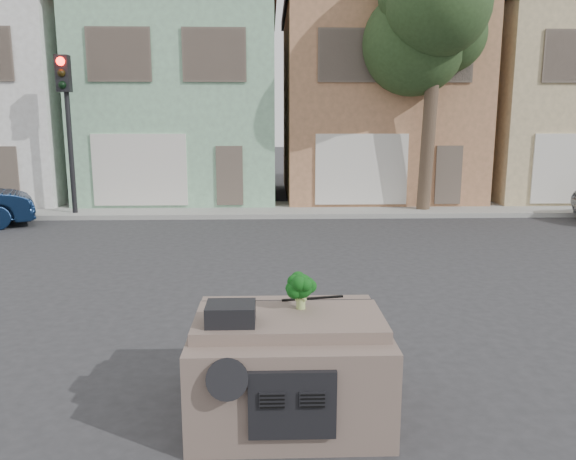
{
  "coord_description": "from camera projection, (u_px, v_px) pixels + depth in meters",
  "views": [
    {
      "loc": [
        -0.19,
        -8.59,
        3.07
      ],
      "look_at": [
        0.11,
        0.5,
        1.3
      ],
      "focal_mm": 35.0,
      "sensor_mm": 36.0,
      "label": 1
    }
  ],
  "objects": [
    {
      "name": "ground_plane",
      "position": [
        282.0,
        315.0,
        9.02
      ],
      "size": [
        120.0,
        120.0,
        0.0
      ],
      "primitive_type": "plane",
      "color": "#303033",
      "rests_on": "ground"
    },
    {
      "name": "tree_near",
      "position": [
        431.0,
        84.0,
        17.98
      ],
      "size": [
        4.4,
        4.0,
        8.5
      ],
      "primitive_type": "cube",
      "color": "#283F1F",
      "rests_on": "ground"
    },
    {
      "name": "instrument_hump",
      "position": [
        231.0,
        314.0,
        5.48
      ],
      "size": [
        0.48,
        0.38,
        0.2
      ],
      "primitive_type": "cube",
      "color": "black",
      "rests_on": "car_dashboard"
    },
    {
      "name": "sidewalk",
      "position": [
        275.0,
        210.0,
        19.3
      ],
      "size": [
        40.0,
        3.0,
        0.15
      ],
      "primitive_type": "cube",
      "color": "gray",
      "rests_on": "ground"
    },
    {
      "name": "townhouse_tan",
      "position": [
        373.0,
        103.0,
        22.65
      ],
      "size": [
        7.2,
        8.2,
        7.55
      ],
      "primitive_type": "cube",
      "color": "#A97451",
      "rests_on": "ground"
    },
    {
      "name": "townhouse_beige",
      "position": [
        555.0,
        103.0,
        22.9
      ],
      "size": [
        7.2,
        8.2,
        7.55
      ],
      "primitive_type": "cube",
      "color": "tan",
      "rests_on": "ground"
    },
    {
      "name": "traffic_signal",
      "position": [
        69.0,
        138.0,
        17.64
      ],
      "size": [
        0.4,
        0.4,
        5.1
      ],
      "primitive_type": "cube",
      "color": "black",
      "rests_on": "ground"
    },
    {
      "name": "car_dashboard",
      "position": [
        289.0,
        361.0,
        5.97
      ],
      "size": [
        2.0,
        1.8,
        1.12
      ],
      "primitive_type": "cube",
      "color": "#6A584E",
      "rests_on": "ground"
    },
    {
      "name": "townhouse_mint",
      "position": [
        186.0,
        103.0,
        22.41
      ],
      "size": [
        7.2,
        8.2,
        7.55
      ],
      "primitive_type": "cube",
      "color": "#87B893",
      "rests_on": "ground"
    },
    {
      "name": "broccoli",
      "position": [
        301.0,
        291.0,
        5.89
      ],
      "size": [
        0.36,
        0.36,
        0.39
      ],
      "primitive_type": "cube",
      "rotation": [
        0.0,
        0.0,
        1.43
      ],
      "color": "#0B380D",
      "rests_on": "car_dashboard"
    },
    {
      "name": "wiper_arm",
      "position": [
        313.0,
        298.0,
        6.24
      ],
      "size": [
        0.69,
        0.15,
        0.02
      ],
      "primitive_type": "cube",
      "rotation": [
        0.0,
        0.0,
        0.17
      ],
      "color": "black",
      "rests_on": "car_dashboard"
    }
  ]
}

